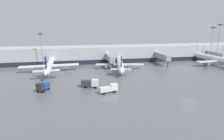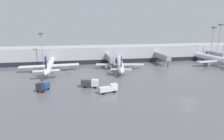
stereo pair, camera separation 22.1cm
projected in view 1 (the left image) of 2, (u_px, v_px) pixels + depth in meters
name	position (u px, v px, depth m)	size (l,w,h in m)	color
ground_plane	(189.00, 101.00, 49.33)	(320.00, 320.00, 0.00)	slate
terminal_building	(130.00, 53.00, 107.22)	(160.00, 30.94, 9.00)	#B2B2B7
parked_jet_0	(120.00, 63.00, 85.66)	(23.58, 37.91, 8.42)	silver
parked_jet_1	(50.00, 65.00, 80.15)	(26.50, 37.50, 9.27)	white
parked_jet_2	(218.00, 60.00, 92.20)	(25.78, 40.57, 9.60)	silver
service_truck_0	(90.00, 83.00, 59.53)	(6.06, 3.32, 2.91)	#2D333D
service_truck_1	(109.00, 88.00, 54.80)	(6.14, 3.00, 2.79)	silver
service_truck_2	(43.00, 86.00, 56.37)	(3.95, 4.94, 2.99)	#19478C
traffic_cone_0	(195.00, 70.00, 83.20)	(0.37, 0.37, 0.56)	orange
traffic_cone_1	(91.00, 76.00, 72.98)	(0.50, 0.50, 0.63)	orange
traffic_cone_2	(122.00, 81.00, 66.78)	(0.42, 0.42, 0.58)	orange
traffic_cone_3	(167.00, 84.00, 62.52)	(0.50, 0.50, 0.76)	orange
traffic_cone_4	(146.00, 75.00, 73.98)	(0.51, 0.51, 0.66)	orange
apron_light_mast_1	(41.00, 40.00, 84.41)	(1.80, 1.80, 17.37)	gray
apron_light_mast_5	(219.00, 33.00, 99.72)	(1.80, 1.80, 21.68)	gray
apron_light_mast_6	(213.00, 35.00, 99.43)	(1.80, 1.80, 20.17)	gray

